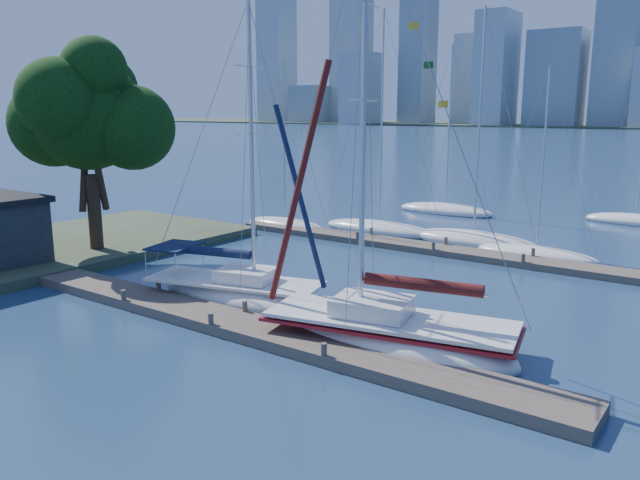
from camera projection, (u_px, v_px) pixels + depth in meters
The scene contains 13 objects.
ground at pixel (229, 328), 23.23m from camera, with size 700.00×700.00×0.00m, color navy.
near_dock at pixel (229, 322), 23.19m from camera, with size 26.00×2.00×0.40m, color #483E35.
far_dock at pixel (456, 252), 34.74m from camera, with size 30.00×1.80×0.36m, color #483E35.
shore at pixel (48, 249), 35.31m from camera, with size 12.00×22.00×0.50m, color #38472D.
tree at pixel (87, 111), 32.69m from camera, with size 8.46×7.73×11.59m.
sailboat_navy at pixel (234, 279), 26.20m from camera, with size 8.49×4.59×12.59m.
sailboat_maroon at pixel (389, 316), 21.12m from camera, with size 9.50×4.78×14.78m.
bg_boat_0 at pixel (285, 224), 42.91m from camera, with size 6.54×2.69×11.46m.
bg_boat_1 at pixel (380, 228), 41.25m from camera, with size 8.42×3.01×14.46m.
bg_boat_2 at pixel (474, 240), 37.55m from camera, with size 8.21×4.00×14.07m.
bg_boat_3 at pixel (536, 254), 34.01m from camera, with size 6.92×3.62×10.47m.
bg_boat_6 at pixel (446, 210), 48.81m from camera, with size 8.10×4.27×13.14m.
bg_boat_7 at pixel (636, 220), 44.20m from camera, with size 7.14×4.26×13.61m.
Camera 1 is at (15.69, -15.89, 7.96)m, focal length 35.00 mm.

